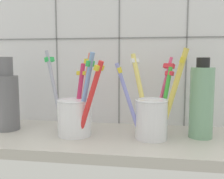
{
  "coord_description": "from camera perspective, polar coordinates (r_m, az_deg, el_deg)",
  "views": [
    {
      "loc": [
        8.08,
        -52.9,
        18.21
      ],
      "look_at": [
        0.0,
        -0.62,
        11.97
      ],
      "focal_mm": 41.7,
      "sensor_mm": 36.0,
      "label": 1
    }
  ],
  "objects": [
    {
      "name": "toothbrush_cup_right",
      "position": [
        0.54,
        8.77,
        -5.26
      ],
      "size": [
        14.42,
        11.06,
        18.4
      ],
      "color": "white",
      "rests_on": "counter_slab"
    },
    {
      "name": "tile_wall_back",
      "position": [
        0.66,
        1.71,
        10.47
      ],
      "size": [
        64.0,
        2.2,
        45.0
      ],
      "color": "white",
      "rests_on": "ground"
    },
    {
      "name": "toothbrush_cup_left",
      "position": [
        0.56,
        -8.06,
        -5.12
      ],
      "size": [
        14.31,
        10.26,
        18.08
      ],
      "color": "white",
      "rests_on": "counter_slab"
    },
    {
      "name": "ceramic_vase",
      "position": [
        0.64,
        -22.23,
        -1.83
      ],
      "size": [
        5.71,
        5.71,
        16.66
      ],
      "color": "slate",
      "rests_on": "counter_slab"
    },
    {
      "name": "counter_slab",
      "position": [
        0.56,
        0.1,
        -11.11
      ],
      "size": [
        64.0,
        22.0,
        2.0
      ],
      "primitive_type": "cube",
      "color": "#BCB7AD",
      "rests_on": "ground"
    },
    {
      "name": "soap_bottle",
      "position": [
        0.56,
        19.04,
        -2.45
      ],
      "size": [
        4.78,
        4.78,
        16.5
      ],
      "color": "#79AB86",
      "rests_on": "counter_slab"
    }
  ]
}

